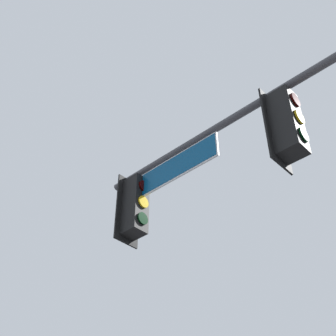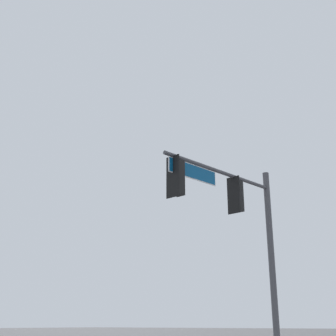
# 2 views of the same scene
# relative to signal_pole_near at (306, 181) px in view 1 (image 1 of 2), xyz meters

# --- Properties ---
(signal_pole_near) EXTENTS (5.51, 1.26, 7.42)m
(signal_pole_near) POSITION_rel_signal_pole_near_xyz_m (0.00, 0.00, 0.00)
(signal_pole_near) COLOR #47474C
(signal_pole_near) RESTS_ON ground_plane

